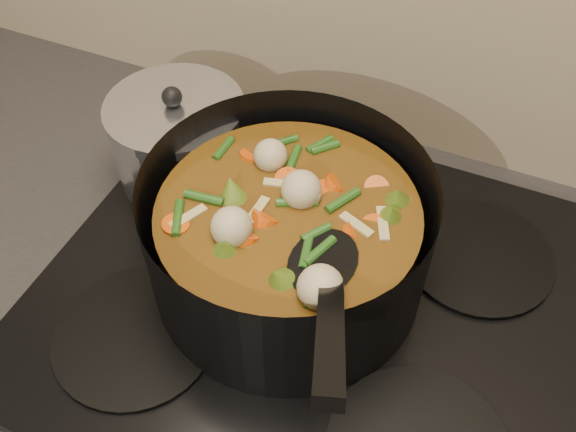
% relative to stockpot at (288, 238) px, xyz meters
% --- Properties ---
extents(stovetop, '(0.62, 0.54, 0.03)m').
position_rel_stockpot_xyz_m(stovetop, '(0.04, -0.01, -0.08)').
color(stovetop, black).
rests_on(stovetop, counter).
extents(stockpot, '(0.35, 0.41, 0.23)m').
position_rel_stockpot_xyz_m(stockpot, '(0.00, 0.00, 0.00)').
color(stockpot, black).
rests_on(stockpot, stovetop).
extents(saucepan, '(0.17, 0.17, 0.14)m').
position_rel_stockpot_xyz_m(saucepan, '(-0.20, 0.10, -0.01)').
color(saucepan, silver).
rests_on(saucepan, stovetop).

